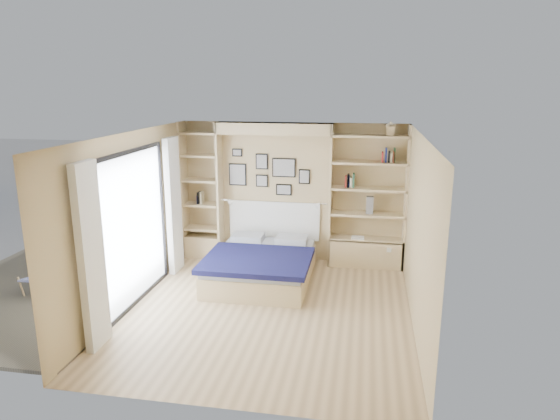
# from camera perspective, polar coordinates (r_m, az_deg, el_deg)

# --- Properties ---
(ground) EXTENTS (4.50, 4.50, 0.00)m
(ground) POSITION_cam_1_polar(r_m,az_deg,el_deg) (7.28, -1.35, -11.43)
(ground) COLOR tan
(ground) RESTS_ON ground
(room_shell) EXTENTS (4.50, 4.50, 4.50)m
(room_shell) POSITION_cam_1_polar(r_m,az_deg,el_deg) (8.38, -1.95, -0.08)
(room_shell) COLOR tan
(room_shell) RESTS_ON ground
(bed) EXTENTS (1.67, 2.15, 1.07)m
(bed) POSITION_cam_1_polar(r_m,az_deg,el_deg) (8.24, -2.08, -6.21)
(bed) COLOR beige
(bed) RESTS_ON ground
(photo_gallery) EXTENTS (1.48, 0.02, 0.82)m
(photo_gallery) POSITION_cam_1_polar(r_m,az_deg,el_deg) (8.96, -1.47, 4.31)
(photo_gallery) COLOR black
(photo_gallery) RESTS_ON ground
(reading_lamps) EXTENTS (1.92, 0.12, 0.15)m
(reading_lamps) POSITION_cam_1_polar(r_m,az_deg,el_deg) (8.82, -0.77, 0.81)
(reading_lamps) COLOR silver
(reading_lamps) RESTS_ON ground
(shelf_decor) EXTENTS (3.48, 0.23, 2.03)m
(shelf_decor) POSITION_cam_1_polar(r_m,az_deg,el_deg) (8.62, 8.48, 4.33)
(shelf_decor) COLOR #AD2D28
(shelf_decor) RESTS_ON ground
(deck) EXTENTS (3.20, 4.00, 0.05)m
(deck) POSITION_cam_1_polar(r_m,az_deg,el_deg) (8.67, -25.66, -8.54)
(deck) COLOR #645B4A
(deck) RESTS_ON ground
(deck_chair) EXTENTS (0.48, 0.75, 0.73)m
(deck_chair) POSITION_cam_1_polar(r_m,az_deg,el_deg) (8.62, -25.14, -6.15)
(deck_chair) COLOR tan
(deck_chair) RESTS_ON ground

